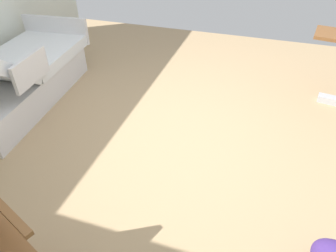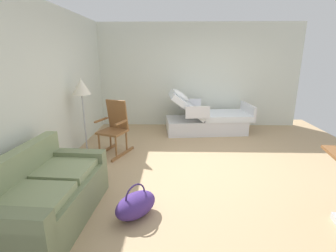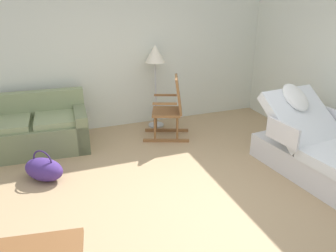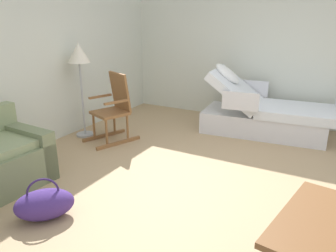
# 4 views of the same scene
# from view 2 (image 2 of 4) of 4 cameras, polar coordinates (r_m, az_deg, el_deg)

# --- Properties ---
(ground_plane) EXTENTS (6.52, 6.52, 0.00)m
(ground_plane) POSITION_cam_2_polar(r_m,az_deg,el_deg) (4.62, 8.95, -8.45)
(ground_plane) COLOR tan
(back_wall) EXTENTS (5.42, 0.10, 2.70)m
(back_wall) POSITION_cam_2_polar(r_m,az_deg,el_deg) (4.68, -24.70, 7.83)
(back_wall) COLOR silver
(back_wall) RESTS_ON ground
(side_wall) EXTENTS (0.10, 5.40, 2.70)m
(side_wall) POSITION_cam_2_polar(r_m,az_deg,el_deg) (6.88, 6.61, 11.30)
(side_wall) COLOR silver
(side_wall) RESTS_ON ground
(hospital_bed) EXTENTS (1.16, 2.14, 1.15)m
(hospital_bed) POSITION_cam_2_polar(r_m,az_deg,el_deg) (6.36, 8.64, 1.38)
(hospital_bed) COLOR silver
(hospital_bed) RESTS_ON ground
(couch) EXTENTS (1.65, 0.94, 0.85)m
(couch) POSITION_cam_2_polar(r_m,az_deg,el_deg) (3.33, -25.80, -14.29)
(couch) COLOR #737D57
(couch) RESTS_ON ground
(rocking_chair) EXTENTS (0.88, 0.72, 1.05)m
(rocking_chair) POSITION_cam_2_polar(r_m,az_deg,el_deg) (5.02, -12.10, -0.48)
(rocking_chair) COLOR brown
(rocking_chair) RESTS_ON ground
(floor_lamp) EXTENTS (0.34, 0.34, 1.48)m
(floor_lamp) POSITION_cam_2_polar(r_m,az_deg,el_deg) (4.96, -19.07, 7.38)
(floor_lamp) COLOR #B2B5BA
(floor_lamp) RESTS_ON ground
(duffel_bag) EXTENTS (0.63, 0.61, 0.43)m
(duffel_bag) POSITION_cam_2_polar(r_m,az_deg,el_deg) (3.18, -7.34, -17.38)
(duffel_bag) COLOR #472D7A
(duffel_bag) RESTS_ON ground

